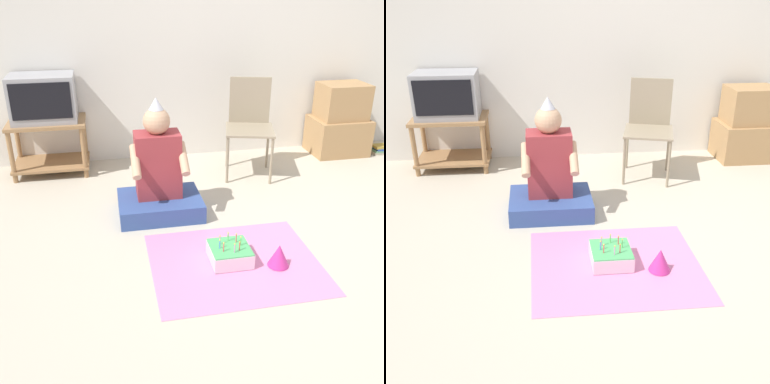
{
  "view_description": "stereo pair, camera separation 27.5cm",
  "coord_description": "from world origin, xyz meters",
  "views": [
    {
      "loc": [
        -1.12,
        -2.36,
        1.66
      ],
      "look_at": [
        -0.58,
        0.37,
        0.35
      ],
      "focal_mm": 42.0,
      "sensor_mm": 36.0,
      "label": 1
    },
    {
      "loc": [
        -0.85,
        -2.4,
        1.66
      ],
      "look_at": [
        -0.58,
        0.37,
        0.35
      ],
      "focal_mm": 42.0,
      "sensor_mm": 36.0,
      "label": 2
    }
  ],
  "objects": [
    {
      "name": "wall_back",
      "position": [
        0.0,
        2.07,
        1.27
      ],
      "size": [
        6.4,
        0.06,
        2.55
      ],
      "color": "silver",
      "rests_on": "ground_plane"
    },
    {
      "name": "birthday_cake",
      "position": [
        -0.4,
        0.01,
        0.06
      ],
      "size": [
        0.26,
        0.26,
        0.17
      ],
      "color": "silver",
      "rests_on": "party_cloth"
    },
    {
      "name": "party_hat_blue",
      "position": [
        -0.11,
        -0.1,
        0.08
      ],
      "size": [
        0.14,
        0.14,
        0.15
      ],
      "color": "#CC338C",
      "rests_on": "party_cloth"
    },
    {
      "name": "ground_plane",
      "position": [
        0.0,
        0.0,
        0.0
      ],
      "size": [
        16.0,
        16.0,
        0.0
      ],
      "primitive_type": "plane",
      "color": "#BCB29E"
    },
    {
      "name": "person_seated",
      "position": [
        -0.76,
        0.79,
        0.28
      ],
      "size": [
        0.64,
        0.48,
        0.91
      ],
      "color": "#334C8C",
      "rests_on": "ground_plane"
    },
    {
      "name": "cardboard_box_stack",
      "position": [
        1.27,
        1.78,
        0.33
      ],
      "size": [
        0.56,
        0.45,
        0.73
      ],
      "color": "#A87F51",
      "rests_on": "ground_plane"
    },
    {
      "name": "party_cloth",
      "position": [
        -0.37,
        -0.02,
        0.0
      ],
      "size": [
        1.09,
        0.92,
        0.01
      ],
      "color": "pink",
      "rests_on": "ground_plane"
    },
    {
      "name": "tv",
      "position": [
        -1.65,
        1.82,
        0.71
      ],
      "size": [
        0.57,
        0.4,
        0.41
      ],
      "color": "#99999E",
      "rests_on": "tv_stand"
    },
    {
      "name": "folding_chair",
      "position": [
        0.18,
        1.46,
        0.5
      ],
      "size": [
        0.53,
        0.53,
        0.87
      ],
      "color": "gray",
      "rests_on": "ground_plane"
    },
    {
      "name": "tv_stand",
      "position": [
        -1.65,
        1.81,
        0.3
      ],
      "size": [
        0.69,
        0.46,
        0.51
      ],
      "color": "#997047",
      "rests_on": "ground_plane"
    },
    {
      "name": "book_pile",
      "position": [
        1.73,
        1.66,
        0.05
      ],
      "size": [
        0.21,
        0.13,
        0.09
      ],
      "color": "beige",
      "rests_on": "ground_plane"
    }
  ]
}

